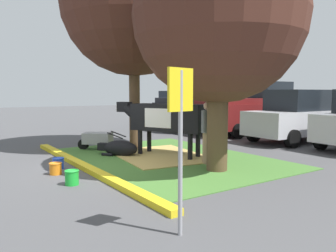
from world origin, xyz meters
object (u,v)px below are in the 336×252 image
at_px(pickup_truck_black, 208,108).
at_px(sedan_silver, 298,117).
at_px(bucket_orange, 56,168).
at_px(bucket_green, 72,177).
at_px(shade_tree_right, 219,17).
at_px(calf_lying, 119,148).
at_px(person_handler, 208,131).
at_px(wheelbarrow, 97,138).
at_px(bucket_blue, 58,163).
at_px(shade_tree_left, 134,3).
at_px(parking_sign, 180,119).
at_px(cow_holstein, 165,118).
at_px(pickup_truck_maroon, 252,110).
at_px(sedan_blue, 181,108).

relative_size(pickup_truck_black, sedan_silver, 1.23).
bearing_deg(bucket_orange, bucket_green, 1.16).
height_order(shade_tree_right, pickup_truck_black, shade_tree_right).
bearing_deg(calf_lying, person_handler, 31.30).
relative_size(wheelbarrow, bucket_orange, 4.66).
bearing_deg(bucket_blue, bucket_green, -6.95).
height_order(bucket_green, pickup_truck_black, pickup_truck_black).
distance_m(shade_tree_left, shade_tree_right, 4.17).
relative_size(bucket_orange, sedan_silver, 0.07).
bearing_deg(calf_lying, parking_sign, -18.13).
bearing_deg(bucket_orange, bucket_blue, 157.90).
relative_size(cow_holstein, calf_lying, 2.39).
xyz_separation_m(person_handler, bucket_blue, (-1.68, -3.46, -0.75)).
relative_size(parking_sign, bucket_green, 7.26).
xyz_separation_m(parking_sign, pickup_truck_maroon, (-7.29, 9.49, -0.45)).
bearing_deg(cow_holstein, sedan_blue, 140.99).
bearing_deg(calf_lying, bucket_green, -43.55).
bearing_deg(pickup_truck_maroon, person_handler, -56.93).
height_order(shade_tree_left, pickup_truck_maroon, shade_tree_left).
xyz_separation_m(bucket_orange, pickup_truck_black, (-5.55, 9.47, 0.97)).
bearing_deg(parking_sign, calf_lying, 161.87).
distance_m(cow_holstein, bucket_green, 3.85).
height_order(person_handler, sedan_blue, sedan_blue).
bearing_deg(pickup_truck_black, sedan_silver, -1.22).
relative_size(person_handler, pickup_truck_black, 0.31).
bearing_deg(wheelbarrow, pickup_truck_black, 111.42).
height_order(cow_holstein, calf_lying, cow_holstein).
bearing_deg(bucket_blue, pickup_truck_black, 118.38).
relative_size(calf_lying, person_handler, 0.74).
bearing_deg(wheelbarrow, cow_holstein, 29.86).
distance_m(calf_lying, bucket_orange, 2.56).
xyz_separation_m(wheelbarrow, pickup_truck_black, (-2.88, 7.34, 0.73)).
bearing_deg(sedan_blue, pickup_truck_maroon, 0.75).
relative_size(shade_tree_right, pickup_truck_maroon, 1.05).
bearing_deg(calf_lying, pickup_truck_black, 120.83).
xyz_separation_m(shade_tree_left, parking_sign, (6.52, -2.87, -3.26)).
bearing_deg(shade_tree_left, person_handler, 6.93).
distance_m(calf_lying, person_handler, 2.84).
distance_m(parking_sign, bucket_blue, 5.12).
bearing_deg(shade_tree_left, wheelbarrow, -113.63).
bearing_deg(shade_tree_right, calf_lying, -159.91).
distance_m(calf_lying, pickup_truck_maroon, 7.89).
xyz_separation_m(shade_tree_left, sedan_silver, (2.05, 6.07, -3.84)).
bearing_deg(bucket_green, wheelbarrow, 150.85).
xyz_separation_m(shade_tree_right, bucket_blue, (-2.39, -3.15, -3.52)).
distance_m(cow_holstein, sedan_blue, 10.23).
distance_m(shade_tree_right, parking_sign, 4.42).
xyz_separation_m(bucket_blue, sedan_blue, (-7.86, 9.60, 0.84)).
xyz_separation_m(parking_sign, sedan_blue, (-12.77, 9.42, -0.58)).
height_order(bucket_blue, sedan_silver, sedan_silver).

